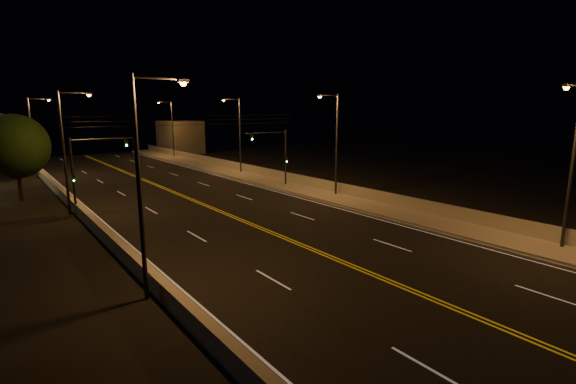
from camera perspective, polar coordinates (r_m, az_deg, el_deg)
ground at (r=18.42m, az=31.16°, el=-17.34°), size 160.00×160.00×0.00m
road at (r=31.03m, az=-5.19°, el=-4.36°), size 18.00×120.00×0.02m
sidewalk at (r=37.57m, az=9.01°, el=-1.49°), size 3.60×120.00×0.30m
curb at (r=36.30m, az=6.93°, el=-2.00°), size 0.14×120.00×0.15m
parapet_wall at (r=38.61m, az=10.76°, el=-0.22°), size 0.30×120.00×1.00m
jersey_barrier at (r=27.40m, az=-22.77°, el=-6.37°), size 0.45×120.00×0.90m
distant_building_right at (r=85.35m, az=-14.56°, el=7.33°), size 6.00×10.00×6.18m
parapet_rail at (r=38.51m, az=10.79°, el=0.55°), size 0.06×120.00×0.06m
lane_markings at (r=30.97m, az=-5.12°, el=-4.37°), size 17.32×116.00×0.00m
streetlight_0 at (r=28.70m, az=34.29°, el=3.84°), size 2.55×0.28×9.77m
streetlight_1 at (r=39.77m, az=6.41°, el=7.22°), size 2.55×0.28×9.77m
streetlight_2 at (r=54.50m, az=-6.83°, el=8.27°), size 2.55×0.28×9.77m
streetlight_3 at (r=75.47m, az=-15.71°, el=8.73°), size 2.55×0.28×9.77m
streetlight_4 at (r=18.79m, az=-19.03°, el=2.29°), size 2.55×0.28×9.77m
streetlight_5 at (r=37.19m, az=-28.01°, el=5.72°), size 2.55×0.28×9.77m
streetlight_6 at (r=59.59m, az=-31.40°, el=6.97°), size 2.55×0.28×9.77m
traffic_signal_right at (r=44.47m, az=-1.37°, el=5.50°), size 5.11×0.31×6.18m
traffic_signal_left at (r=37.06m, az=-25.93°, el=3.24°), size 5.11×0.31×6.18m
overhead_wires at (r=38.36m, az=-12.91°, el=9.56°), size 22.00×0.03×0.83m
tree_0 at (r=45.50m, az=-33.29°, el=5.22°), size 5.88×5.88×7.96m
tree_2 at (r=60.51m, az=-34.28°, el=5.71°), size 5.34×5.34×7.24m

